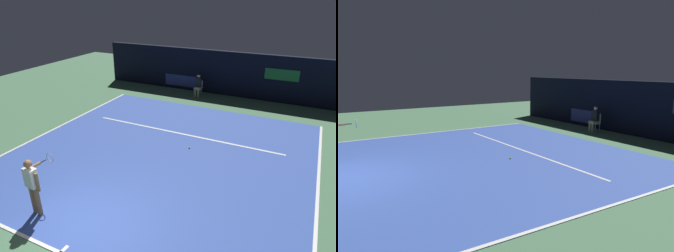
{
  "view_description": "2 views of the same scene",
  "coord_description": "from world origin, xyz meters",
  "views": [
    {
      "loc": [
        4.64,
        -4.6,
        5.71
      ],
      "look_at": [
        0.02,
        4.86,
        1.01
      ],
      "focal_mm": 32.16,
      "sensor_mm": 36.0,
      "label": 1
    },
    {
      "loc": [
        10.41,
        -1.01,
        3.19
      ],
      "look_at": [
        -0.31,
        5.77,
        1.0
      ],
      "focal_mm": 35.85,
      "sensor_mm": 36.0,
      "label": 2
    }
  ],
  "objects": [
    {
      "name": "line_sideline_left",
      "position": [
        5.46,
        4.46,
        0.01
      ],
      "size": [
        0.1,
        10.93,
        0.01
      ],
      "primitive_type": "cube",
      "color": "white",
      "rests_on": "court_surface"
    },
    {
      "name": "line_judge_on_chair",
      "position": [
        -1.33,
        11.71,
        0.69
      ],
      "size": [
        0.47,
        0.55,
        1.32
      ],
      "color": "white",
      "rests_on": "ground"
    },
    {
      "name": "line_centre_mark",
      "position": [
        0.0,
        -0.85,
        0.01
      ],
      "size": [
        0.1,
        0.3,
        0.01
      ],
      "primitive_type": "cube",
      "color": "white",
      "rests_on": "court_surface"
    },
    {
      "name": "line_service",
      "position": [
        0.0,
        6.38,
        0.01
      ],
      "size": [
        8.6,
        0.1,
        0.01
      ],
      "primitive_type": "cube",
      "color": "white",
      "rests_on": "court_surface"
    },
    {
      "name": "back_wall",
      "position": [
        -0.0,
        12.68,
        1.3
      ],
      "size": [
        15.86,
        0.33,
        2.6
      ],
      "color": "black",
      "rests_on": "ground"
    },
    {
      "name": "line_sideline_right",
      "position": [
        -5.46,
        4.46,
        0.01
      ],
      "size": [
        0.1,
        10.93,
        0.01
      ],
      "primitive_type": "cube",
      "color": "white",
      "rests_on": "court_surface"
    },
    {
      "name": "ground_plane",
      "position": [
        0.0,
        4.46,
        0.0
      ],
      "size": [
        32.26,
        32.26,
        0.0
      ],
      "primitive_type": "plane",
      "color": "#4C7A56"
    },
    {
      "name": "court_surface",
      "position": [
        0.0,
        4.46,
        0.01
      ],
      "size": [
        11.02,
        10.93,
        0.01
      ],
      "primitive_type": "cube",
      "color": "#3856B2",
      "rests_on": "ground"
    },
    {
      "name": "tennis_player",
      "position": [
        -1.6,
        -0.12,
        0.99
      ],
      "size": [
        0.54,
        0.97,
        1.73
      ],
      "color": "#8C6647",
      "rests_on": "ground"
    },
    {
      "name": "tennis_ball",
      "position": [
        0.77,
        5.27,
        0.05
      ],
      "size": [
        0.07,
        0.07,
        0.07
      ],
      "primitive_type": "sphere",
      "color": "#CCE033",
      "rests_on": "court_surface"
    }
  ]
}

